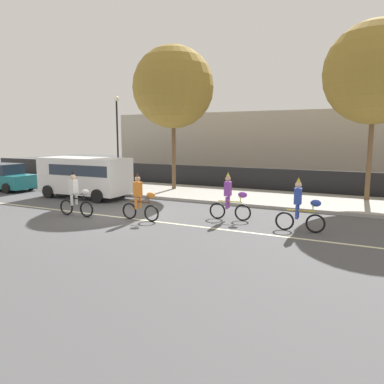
% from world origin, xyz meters
% --- Properties ---
extents(ground_plane, '(80.00, 80.00, 0.00)m').
position_xyz_m(ground_plane, '(0.00, 0.00, 0.00)').
color(ground_plane, '#4C4C4F').
extents(road_centre_line, '(36.00, 0.14, 0.01)m').
position_xyz_m(road_centre_line, '(0.00, -0.50, 0.00)').
color(road_centre_line, beige).
rests_on(road_centre_line, ground).
extents(sidewalk_curb, '(60.00, 5.00, 0.15)m').
position_xyz_m(sidewalk_curb, '(0.00, 6.50, 0.07)').
color(sidewalk_curb, '#9E9B93').
rests_on(sidewalk_curb, ground).
extents(fence_line, '(40.00, 0.08, 1.40)m').
position_xyz_m(fence_line, '(0.00, 9.40, 0.70)').
color(fence_line, black).
rests_on(fence_line, ground).
extents(building_backdrop, '(28.00, 8.00, 5.12)m').
position_xyz_m(building_backdrop, '(3.73, 18.00, 2.56)').
color(building_backdrop, '#B2A899').
rests_on(building_backdrop, ground).
extents(parade_cyclist_zebra, '(1.72, 0.50, 1.92)m').
position_xyz_m(parade_cyclist_zebra, '(-1.27, -1.11, 0.84)').
color(parade_cyclist_zebra, black).
rests_on(parade_cyclist_zebra, ground).
extents(parade_cyclist_orange, '(1.72, 0.50, 1.92)m').
position_xyz_m(parade_cyclist_orange, '(1.59, -0.59, 0.84)').
color(parade_cyclist_orange, black).
rests_on(parade_cyclist_orange, ground).
extents(parade_cyclist_purple, '(1.72, 0.50, 1.92)m').
position_xyz_m(parade_cyclist_purple, '(4.76, 1.08, 0.84)').
color(parade_cyclist_purple, black).
rests_on(parade_cyclist_purple, ground).
extents(parade_cyclist_cobalt, '(1.72, 0.50, 1.92)m').
position_xyz_m(parade_cyclist_cobalt, '(7.62, 0.45, 0.84)').
color(parade_cyclist_cobalt, black).
rests_on(parade_cyclist_cobalt, ground).
extents(parked_van_white, '(5.00, 2.22, 2.18)m').
position_xyz_m(parked_van_white, '(-4.18, 2.70, 1.28)').
color(parked_van_white, white).
rests_on(parked_van_white, ground).
extents(parked_car_teal, '(4.10, 1.92, 1.64)m').
position_xyz_m(parked_car_teal, '(-10.75, 2.66, 0.78)').
color(parked_car_teal, '#1E727A').
rests_on(parked_car_teal, ground).
extents(street_lamp_post, '(0.36, 0.36, 5.86)m').
position_xyz_m(street_lamp_post, '(-6.22, 8.20, 3.99)').
color(street_lamp_post, black).
rests_on(street_lamp_post, sidewalk_curb).
extents(street_tree_near_lamp, '(4.92, 4.92, 8.65)m').
position_xyz_m(street_tree_near_lamp, '(9.53, 7.85, 6.33)').
color(street_tree_near_lamp, brown).
rests_on(street_tree_near_lamp, sidewalk_curb).
extents(street_tree_far_corner, '(4.77, 4.77, 8.40)m').
position_xyz_m(street_tree_far_corner, '(-1.12, 6.98, 6.15)').
color(street_tree_far_corner, brown).
rests_on(street_tree_far_corner, sidewalk_curb).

